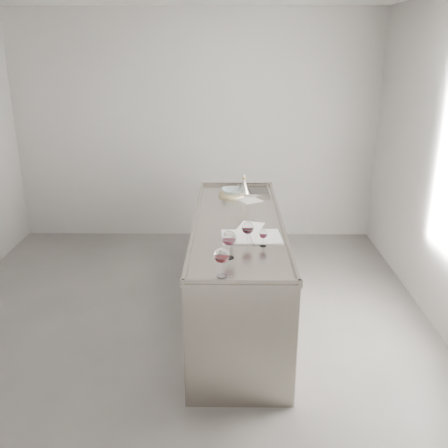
{
  "coord_description": "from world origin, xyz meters",
  "views": [
    {
      "loc": [
        0.42,
        -3.72,
        2.34
      ],
      "look_at": [
        0.38,
        0.01,
        1.02
      ],
      "focal_mm": 40.0,
      "sensor_mm": 36.0,
      "label": 1
    }
  ],
  "objects_px": {
    "wine_glass_right": "(248,229)",
    "wine_glass_small": "(263,235)",
    "wine_glass_left": "(222,256)",
    "wine_funnel": "(244,187)",
    "wine_glass_middle": "(229,239)",
    "ceramic_bowl": "(232,191)",
    "notebook": "(251,237)",
    "counter": "(238,271)"
  },
  "relations": [
    {
      "from": "counter",
      "to": "notebook",
      "type": "relative_size",
      "value": 5.07
    },
    {
      "from": "wine_glass_small",
      "to": "notebook",
      "type": "xyz_separation_m",
      "value": [
        -0.08,
        0.17,
        -0.08
      ]
    },
    {
      "from": "wine_glass_middle",
      "to": "ceramic_bowl",
      "type": "distance_m",
      "value": 1.58
    },
    {
      "from": "counter",
      "to": "wine_glass_small",
      "type": "height_order",
      "value": "wine_glass_small"
    },
    {
      "from": "wine_glass_left",
      "to": "wine_glass_right",
      "type": "height_order",
      "value": "wine_glass_left"
    },
    {
      "from": "wine_glass_right",
      "to": "wine_glass_middle",
      "type": "bearing_deg",
      "value": -118.16
    },
    {
      "from": "ceramic_bowl",
      "to": "wine_glass_small",
      "type": "bearing_deg",
      "value": -80.53
    },
    {
      "from": "wine_glass_middle",
      "to": "ceramic_bowl",
      "type": "height_order",
      "value": "wine_glass_middle"
    },
    {
      "from": "wine_glass_middle",
      "to": "wine_glass_right",
      "type": "xyz_separation_m",
      "value": [
        0.14,
        0.26,
        -0.02
      ]
    },
    {
      "from": "wine_glass_left",
      "to": "wine_glass_right",
      "type": "distance_m",
      "value": 0.59
    },
    {
      "from": "wine_glass_small",
      "to": "ceramic_bowl",
      "type": "height_order",
      "value": "wine_glass_small"
    },
    {
      "from": "counter",
      "to": "wine_glass_middle",
      "type": "xyz_separation_m",
      "value": [
        -0.08,
        -0.78,
        0.61
      ]
    },
    {
      "from": "wine_glass_middle",
      "to": "wine_funnel",
      "type": "relative_size",
      "value": 0.93
    },
    {
      "from": "wine_glass_right",
      "to": "ceramic_bowl",
      "type": "height_order",
      "value": "wine_glass_right"
    },
    {
      "from": "notebook",
      "to": "wine_glass_small",
      "type": "bearing_deg",
      "value": -67.8
    },
    {
      "from": "counter",
      "to": "wine_funnel",
      "type": "relative_size",
      "value": 11.3
    },
    {
      "from": "wine_glass_left",
      "to": "wine_glass_middle",
      "type": "height_order",
      "value": "wine_glass_middle"
    },
    {
      "from": "notebook",
      "to": "wine_funnel",
      "type": "xyz_separation_m",
      "value": [
        -0.02,
        1.25,
        0.06
      ]
    },
    {
      "from": "counter",
      "to": "wine_glass_small",
      "type": "bearing_deg",
      "value": -72.18
    },
    {
      "from": "wine_glass_middle",
      "to": "wine_glass_right",
      "type": "distance_m",
      "value": 0.3
    },
    {
      "from": "counter",
      "to": "notebook",
      "type": "distance_m",
      "value": 0.62
    },
    {
      "from": "wine_glass_right",
      "to": "ceramic_bowl",
      "type": "relative_size",
      "value": 0.84
    },
    {
      "from": "wine_glass_left",
      "to": "counter",
      "type": "bearing_deg",
      "value": 83.46
    },
    {
      "from": "wine_glass_small",
      "to": "notebook",
      "type": "bearing_deg",
      "value": 115.59
    },
    {
      "from": "wine_glass_right",
      "to": "wine_funnel",
      "type": "relative_size",
      "value": 0.83
    },
    {
      "from": "wine_glass_middle",
      "to": "ceramic_bowl",
      "type": "bearing_deg",
      "value": 88.89
    },
    {
      "from": "wine_glass_right",
      "to": "wine_glass_small",
      "type": "height_order",
      "value": "wine_glass_right"
    },
    {
      "from": "wine_glass_small",
      "to": "wine_glass_middle",
      "type": "bearing_deg",
      "value": -138.19
    },
    {
      "from": "wine_glass_right",
      "to": "ceramic_bowl",
      "type": "distance_m",
      "value": 1.32
    },
    {
      "from": "wine_glass_left",
      "to": "wine_funnel",
      "type": "bearing_deg",
      "value": 84.23
    },
    {
      "from": "wine_funnel",
      "to": "wine_glass_middle",
      "type": "bearing_deg",
      "value": -95.23
    },
    {
      "from": "wine_glass_right",
      "to": "notebook",
      "type": "bearing_deg",
      "value": 74.78
    },
    {
      "from": "wine_glass_right",
      "to": "wine_glass_small",
      "type": "relative_size",
      "value": 1.41
    },
    {
      "from": "wine_glass_left",
      "to": "ceramic_bowl",
      "type": "relative_size",
      "value": 0.94
    },
    {
      "from": "wine_glass_right",
      "to": "wine_glass_small",
      "type": "bearing_deg",
      "value": -15.83
    },
    {
      "from": "wine_glass_right",
      "to": "wine_glass_small",
      "type": "xyz_separation_m",
      "value": [
        0.12,
        -0.03,
        -0.04
      ]
    },
    {
      "from": "notebook",
      "to": "wine_funnel",
      "type": "relative_size",
      "value": 2.23
    },
    {
      "from": "wine_funnel",
      "to": "wine_glass_right",
      "type": "bearing_deg",
      "value": -90.47
    },
    {
      "from": "wine_glass_middle",
      "to": "counter",
      "type": "bearing_deg",
      "value": 84.29
    },
    {
      "from": "wine_glass_right",
      "to": "wine_glass_small",
      "type": "distance_m",
      "value": 0.13
    },
    {
      "from": "notebook",
      "to": "wine_glass_middle",
      "type": "bearing_deg",
      "value": -117.45
    },
    {
      "from": "wine_glass_middle",
      "to": "wine_glass_small",
      "type": "height_order",
      "value": "wine_glass_middle"
    }
  ]
}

